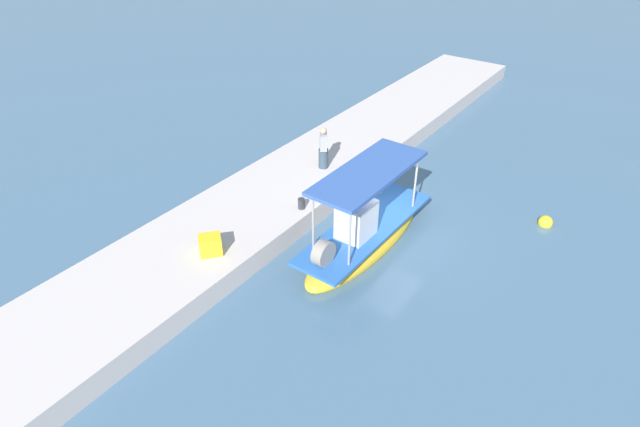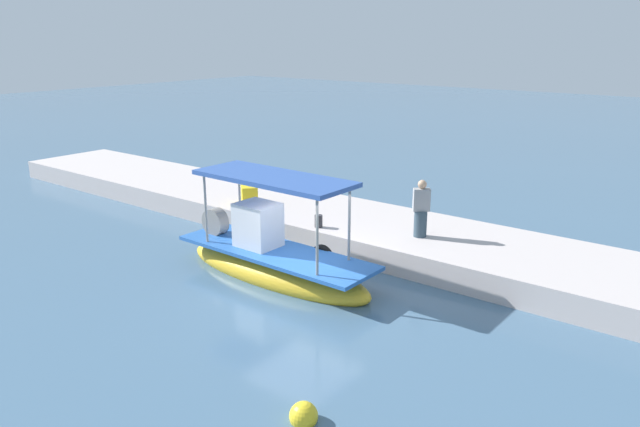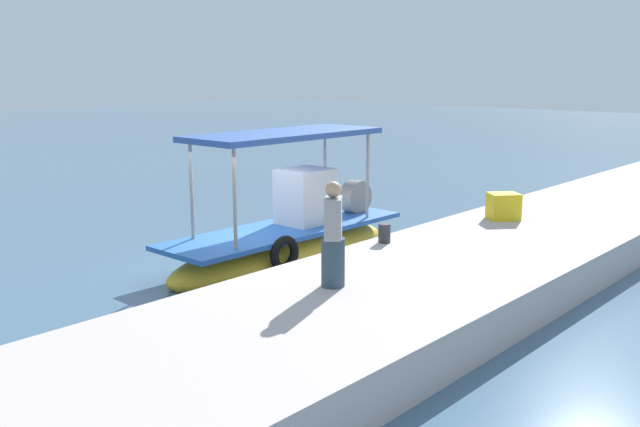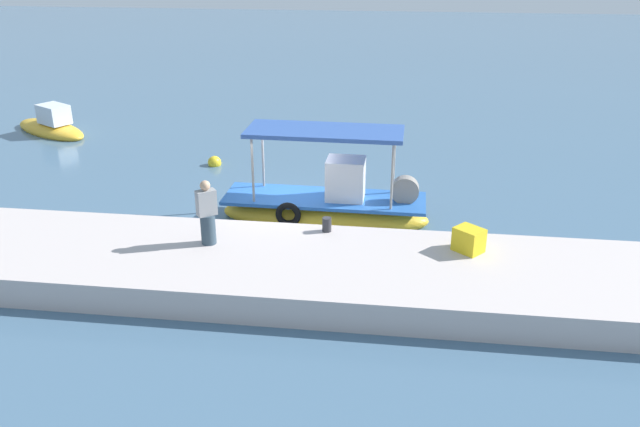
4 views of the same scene
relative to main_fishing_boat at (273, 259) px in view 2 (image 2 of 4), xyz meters
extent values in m
plane|color=#466681|center=(-1.17, 0.13, -0.49)|extent=(120.00, 120.00, 0.00)
cube|color=beige|center=(-1.17, -3.94, -0.12)|extent=(36.00, 3.94, 0.74)
ellipsoid|color=gold|center=(-0.09, 0.01, -0.34)|extent=(6.20, 1.80, 1.00)
cube|color=#2B62B2|center=(-0.09, 0.01, 0.21)|extent=(5.95, 1.80, 0.10)
cube|color=silver|center=(0.53, 0.00, 0.81)|extent=(1.11, 0.96, 1.30)
cylinder|color=gray|center=(1.90, 0.63, 1.18)|extent=(0.07, 0.07, 2.03)
cylinder|color=gray|center=(1.88, -0.67, 1.18)|extent=(0.07, 0.07, 2.03)
cylinder|color=gray|center=(-2.06, 0.69, 1.18)|extent=(0.07, 0.07, 2.03)
cylinder|color=gray|center=(-2.07, -0.61, 1.18)|extent=(0.07, 0.07, 2.03)
cube|color=#3256A3|center=(-0.09, 0.01, 2.26)|extent=(4.48, 1.76, 0.12)
torus|color=black|center=(-1.03, -0.87, 0.01)|extent=(0.74, 0.19, 0.74)
cylinder|color=gray|center=(2.26, -0.03, 0.61)|extent=(0.81, 0.36, 0.80)
cylinder|color=#314351|center=(-2.58, -3.45, 0.64)|extent=(0.52, 0.52, 0.78)
cube|color=gray|center=(-2.58, -3.45, 1.35)|extent=(0.53, 0.49, 0.64)
sphere|color=tan|center=(-2.58, -3.45, 1.79)|extent=(0.25, 0.25, 0.25)
cylinder|color=#2D2D33|center=(0.26, -2.36, 0.44)|extent=(0.24, 0.24, 0.38)
cube|color=yellow|center=(3.83, -3.06, 0.55)|extent=(0.84, 0.83, 0.60)
sphere|color=yellow|center=(-4.77, 4.54, -0.39)|extent=(0.50, 0.50, 0.50)
camera|label=1|loc=(12.11, 6.91, 9.94)|focal=29.34mm
camera|label=2|loc=(-10.42, 11.40, 5.84)|focal=33.99mm
camera|label=3|loc=(-10.76, -10.43, 3.61)|focal=39.94mm
camera|label=4|loc=(2.09, -17.71, 7.34)|focal=36.52mm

